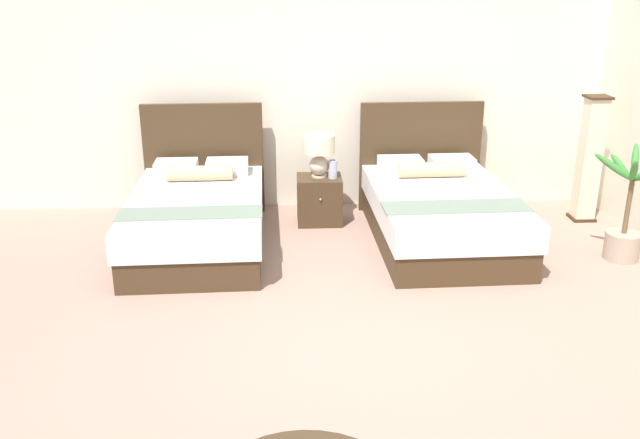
% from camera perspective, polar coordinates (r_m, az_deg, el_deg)
% --- Properties ---
extents(ground_plane, '(9.88, 10.22, 0.02)m').
position_cam_1_polar(ground_plane, '(4.64, 1.42, -11.78)').
color(ground_plane, '#9E7B6B').
extents(wall_back, '(9.88, 0.12, 2.89)m').
position_cam_1_polar(wall_back, '(7.32, -0.51, 12.23)').
color(wall_back, beige).
rests_on(wall_back, ground).
extents(bed_near_window, '(1.27, 2.07, 1.17)m').
position_cam_1_polar(bed_near_window, '(6.48, -10.20, 0.39)').
color(bed_near_window, '#3F2D1B').
rests_on(bed_near_window, ground).
extents(bed_near_corner, '(1.33, 2.07, 1.17)m').
position_cam_1_polar(bed_near_corner, '(6.59, 9.97, 0.74)').
color(bed_near_corner, '#3F2D1B').
rests_on(bed_near_corner, ground).
extents(nightstand, '(0.45, 0.42, 0.48)m').
position_cam_1_polar(nightstand, '(6.97, -0.06, 1.67)').
color(nightstand, '#3F2D1B').
rests_on(nightstand, ground).
extents(table_lamp, '(0.32, 0.32, 0.43)m').
position_cam_1_polar(table_lamp, '(6.85, -0.07, 5.80)').
color(table_lamp, beige).
rests_on(table_lamp, nightstand).
extents(vase, '(0.09, 0.09, 0.19)m').
position_cam_1_polar(vase, '(6.84, 1.09, 4.24)').
color(vase, '#B2B5CD').
rests_on(vase, nightstand).
extents(floor_lamp_corner, '(0.23, 0.23, 1.29)m').
position_cam_1_polar(floor_lamp_corner, '(7.46, 21.65, 4.71)').
color(floor_lamp_corner, '#3B2516').
rests_on(floor_lamp_corner, ground).
extents(potted_palm, '(0.64, 0.49, 1.04)m').
position_cam_1_polar(potted_palm, '(6.63, 24.17, -0.58)').
color(potted_palm, gray).
rests_on(potted_palm, ground).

